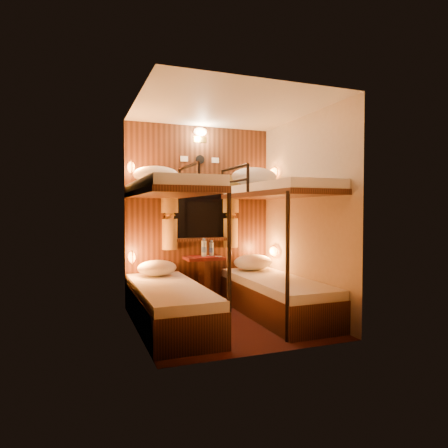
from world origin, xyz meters
name	(u,v)px	position (x,y,z in m)	size (l,w,h in m)	color
floor	(227,322)	(0.00, 0.00, 0.00)	(2.10, 2.10, 0.00)	black
ceiling	(227,108)	(0.00, 0.00, 2.40)	(2.10, 2.10, 0.00)	silver
wall_back	(199,215)	(0.00, 1.05, 1.20)	(2.40, 2.40, 0.00)	#C6B293
wall_front	(270,218)	(0.00, -1.05, 1.20)	(2.40, 2.40, 0.00)	#C6B293
wall_left	(137,217)	(-1.00, 0.00, 1.20)	(2.40, 2.40, 0.00)	#C6B293
wall_right	(304,216)	(1.00, 0.00, 1.20)	(2.40, 2.40, 0.00)	#C6B293
back_panel	(200,215)	(0.00, 1.04, 1.20)	(2.00, 0.03, 2.40)	#311A0D
bunk_left	(169,275)	(-0.65, 0.07, 0.56)	(0.72, 1.90, 1.82)	#311A0D
bunk_right	(275,269)	(0.65, 0.07, 0.56)	(0.72, 1.90, 1.82)	#311A0D
window	(200,216)	(0.00, 1.00, 1.18)	(1.00, 0.12, 0.79)	black
curtains	(201,210)	(0.00, 0.97, 1.26)	(1.10, 0.22, 1.00)	olive
back_fixtures	(200,137)	(0.00, 1.00, 2.25)	(0.54, 0.09, 0.48)	black
reading_lamps	(207,212)	(0.00, 0.70, 1.24)	(2.00, 0.20, 1.25)	orange
table	(204,274)	(0.00, 0.85, 0.41)	(0.50, 0.34, 0.66)	#561713
bottle_left	(204,249)	(0.00, 0.85, 0.76)	(0.07, 0.07, 0.25)	#99BFE5
bottle_right	(211,249)	(0.11, 0.87, 0.74)	(0.06, 0.06, 0.21)	#99BFE5
sachet_a	(218,256)	(0.18, 0.77, 0.65)	(0.09, 0.07, 0.01)	silver
sachet_b	(209,256)	(0.09, 0.90, 0.65)	(0.07, 0.05, 0.01)	silver
pillow_lower_left	(157,268)	(-0.65, 0.72, 0.55)	(0.49, 0.35, 0.19)	white
pillow_lower_right	(253,262)	(0.65, 0.71, 0.56)	(0.54, 0.38, 0.21)	white
pillow_upper_left	(156,175)	(-0.65, 0.74, 1.70)	(0.57, 0.41, 0.22)	white
pillow_upper_right	(254,177)	(0.65, 0.67, 1.71)	(0.63, 0.45, 0.25)	white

